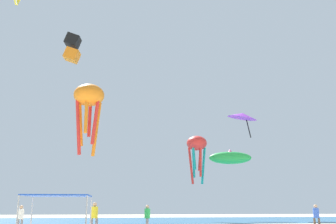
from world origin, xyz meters
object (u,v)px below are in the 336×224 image
object	(u,v)px
kite_delta_purple	(242,116)
kite_octopus_orange	(89,99)
person_near_tent	(21,216)
person_far_shore	(94,214)
person_central	(316,215)
kite_box_black	(72,48)
kite_inflatable_green	(230,158)
kite_octopus_red	(197,146)
canopy_tent	(58,197)
person_leftmost	(147,215)

from	to	relation	value
kite_delta_purple	kite_octopus_orange	bearing A→B (deg)	-13.44
person_near_tent	person_far_shore	bearing A→B (deg)	106.84
person_central	kite_box_black	distance (m)	33.20
kite_inflatable_green	kite_box_black	size ratio (longest dim) A/B	1.42
kite_octopus_red	kite_octopus_orange	xyz separation A→B (m)	(-11.76, -6.45, 3.32)
kite_inflatable_green	person_far_shore	bearing A→B (deg)	-120.64
person_far_shore	kite_inflatable_green	bearing A→B (deg)	-124.15
canopy_tent	kite_octopus_red	size ratio (longest dim) A/B	0.59
person_leftmost	kite_octopus_orange	world-z (taller)	kite_octopus_orange
person_central	kite_box_black	world-z (taller)	kite_box_black
canopy_tent	person_central	xyz separation A→B (m)	(17.07, 6.29, -1.05)
canopy_tent	kite_octopus_orange	bearing A→B (deg)	90.09
kite_octopus_red	kite_inflatable_green	world-z (taller)	kite_octopus_red
kite_octopus_red	kite_delta_purple	world-z (taller)	kite_delta_purple
kite_octopus_orange	person_leftmost	bearing A→B (deg)	37.79
person_central	kite_inflatable_green	world-z (taller)	kite_inflatable_green
person_far_shore	kite_box_black	distance (m)	27.11
kite_delta_purple	kite_octopus_orange	world-z (taller)	kite_delta_purple
kite_inflatable_green	kite_delta_purple	bearing A→B (deg)	60.92
person_near_tent	kite_box_black	xyz separation A→B (m)	(0.42, 17.02, 19.32)
person_near_tent	kite_octopus_orange	world-z (taller)	kite_octopus_orange
kite_inflatable_green	kite_octopus_orange	xyz separation A→B (m)	(-16.14, -8.28, 4.40)
canopy_tent	kite_octopus_orange	distance (m)	18.32
canopy_tent	person_near_tent	bearing A→B (deg)	115.22
kite_octopus_orange	canopy_tent	bearing A→B (deg)	6.43
person_near_tent	person_far_shore	size ratio (longest dim) A/B	0.90
kite_delta_purple	person_near_tent	bearing A→B (deg)	-3.77
person_central	kite_delta_purple	xyz separation A→B (m)	(2.13, 21.71, 12.33)
kite_box_black	kite_octopus_orange	distance (m)	12.68
person_leftmost	kite_octopus_red	xyz separation A→B (m)	(6.65, 14.80, 7.27)
kite_delta_purple	kite_octopus_orange	size ratio (longest dim) A/B	0.82
person_near_tent	kite_octopus_red	world-z (taller)	kite_octopus_red
canopy_tent	kite_box_black	distance (m)	30.57
person_near_tent	kite_delta_purple	size ratio (longest dim) A/B	0.30
kite_inflatable_green	kite_octopus_orange	size ratio (longest dim) A/B	0.76
kite_octopus_red	kite_delta_purple	bearing A→B (deg)	-14.10
kite_octopus_orange	kite_box_black	bearing A→B (deg)	-154.59
kite_box_black	person_far_shore	bearing A→B (deg)	-159.80
person_leftmost	canopy_tent	bearing A→B (deg)	-38.02
person_near_tent	person_central	xyz separation A→B (m)	(20.53, -1.04, 0.04)
person_near_tent	kite_octopus_red	distance (m)	22.40
person_far_shore	kite_delta_purple	size ratio (longest dim) A/B	0.33
canopy_tent	kite_delta_purple	xyz separation A→B (m)	(19.21, 28.00, 11.28)
kite_delta_purple	canopy_tent	bearing A→B (deg)	9.41
person_far_shore	kite_octopus_orange	bearing A→B (deg)	-76.47
person_near_tent	kite_box_black	bearing A→B (deg)	-147.15
person_near_tent	kite_delta_purple	world-z (taller)	kite_delta_purple
canopy_tent	person_central	bearing A→B (deg)	20.22
canopy_tent	person_leftmost	xyz separation A→B (m)	(5.08, 7.30, -1.07)
person_central	person_far_shore	distance (m)	15.56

